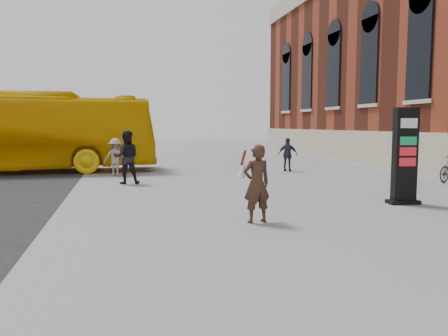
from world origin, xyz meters
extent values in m
plane|color=#9E9EA3|center=(0.00, 0.00, 0.00)|extent=(100.00, 100.00, 0.00)
cube|color=beige|center=(9.44, 6.00, 0.90)|extent=(0.18, 44.00, 1.80)
cube|color=black|center=(4.01, 1.14, 1.29)|extent=(0.64, 0.32, 2.59)
cube|color=black|center=(4.01, 1.14, 0.05)|extent=(0.86, 0.49, 0.10)
cube|color=white|center=(4.01, 1.14, 2.17)|extent=(0.49, 0.33, 0.26)
cube|color=#10723E|center=(4.01, 1.14, 1.71)|extent=(0.49, 0.33, 0.23)
cube|color=#B41A20|center=(4.01, 1.14, 1.43)|extent=(0.49, 0.33, 0.23)
cube|color=#B41A20|center=(4.01, 1.14, 1.15)|extent=(0.49, 0.33, 0.23)
imported|color=black|center=(-0.54, -0.14, 0.86)|extent=(0.68, 0.50, 1.71)
cylinder|color=white|center=(-0.54, -0.14, 1.63)|extent=(0.24, 0.24, 0.06)
cone|color=white|center=(-0.37, 0.14, 1.16)|extent=(0.25, 0.26, 0.41)
cylinder|color=maroon|center=(-0.37, 0.14, 1.41)|extent=(0.13, 0.15, 0.35)
cone|color=white|center=(-0.78, 0.08, 1.16)|extent=(0.25, 0.24, 0.41)
cylinder|color=maroon|center=(-0.78, 0.08, 1.41)|extent=(0.15, 0.13, 0.35)
imported|color=#DFAA06|center=(-8.24, 11.98, 1.78)|extent=(12.77, 3.04, 3.55)
imported|color=black|center=(-3.22, 7.00, 0.96)|extent=(0.95, 0.75, 1.92)
imported|color=gray|center=(-3.65, 9.59, 0.78)|extent=(1.11, 0.79, 1.56)
imported|color=#283145|center=(4.03, 9.67, 0.77)|extent=(0.96, 0.80, 1.54)
camera|label=1|loc=(-3.36, -9.11, 2.13)|focal=35.00mm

